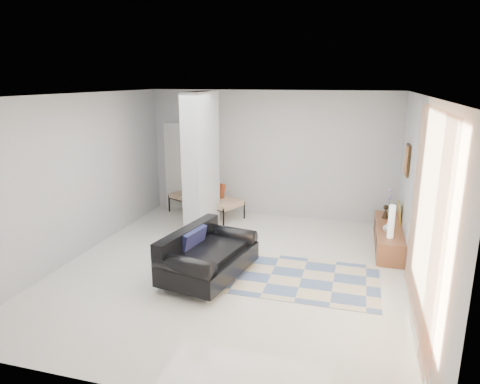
# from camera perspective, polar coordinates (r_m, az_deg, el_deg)

# --- Properties ---
(floor) EXTENTS (6.00, 6.00, 0.00)m
(floor) POSITION_cam_1_polar(r_m,az_deg,el_deg) (7.16, -1.09, -10.18)
(floor) COLOR silver
(floor) RESTS_ON ground
(ceiling) EXTENTS (6.00, 6.00, 0.00)m
(ceiling) POSITION_cam_1_polar(r_m,az_deg,el_deg) (6.49, -1.21, 12.82)
(ceiling) COLOR white
(ceiling) RESTS_ON wall_back
(wall_back) EXTENTS (6.00, 0.00, 6.00)m
(wall_back) POSITION_cam_1_polar(r_m,az_deg,el_deg) (9.54, 4.05, 4.99)
(wall_back) COLOR #B3B5B8
(wall_back) RESTS_ON ground
(wall_front) EXTENTS (6.00, 0.00, 6.00)m
(wall_front) POSITION_cam_1_polar(r_m,az_deg,el_deg) (4.06, -13.56, -9.27)
(wall_front) COLOR #B3B5B8
(wall_front) RESTS_ON ground
(wall_left) EXTENTS (0.00, 6.00, 6.00)m
(wall_left) POSITION_cam_1_polar(r_m,az_deg,el_deg) (7.91, -20.61, 2.01)
(wall_left) COLOR #B3B5B8
(wall_left) RESTS_ON ground
(wall_right) EXTENTS (0.00, 6.00, 6.00)m
(wall_right) POSITION_cam_1_polar(r_m,az_deg,el_deg) (6.48, 22.83, -0.90)
(wall_right) COLOR #B3B5B8
(wall_right) RESTS_ON ground
(partition_column) EXTENTS (0.35, 1.20, 2.80)m
(partition_column) POSITION_cam_1_polar(r_m,az_deg,el_deg) (8.52, -5.16, 3.76)
(partition_column) COLOR silver
(partition_column) RESTS_ON floor
(hallway_door) EXTENTS (0.85, 0.06, 2.04)m
(hallway_door) POSITION_cam_1_polar(r_m,az_deg,el_deg) (10.19, -7.70, 3.35)
(hallway_door) COLOR silver
(hallway_door) RESTS_ON floor
(curtain) EXTENTS (0.00, 2.55, 2.55)m
(curtain) POSITION_cam_1_polar(r_m,az_deg,el_deg) (5.36, 23.44, -3.55)
(curtain) COLOR orange
(curtain) RESTS_ON wall_right
(wall_art) EXTENTS (0.04, 0.45, 0.55)m
(wall_art) POSITION_cam_1_polar(r_m,az_deg,el_deg) (8.08, 21.42, 3.99)
(wall_art) COLOR #301E0D
(wall_art) RESTS_ON wall_right
(media_console) EXTENTS (0.45, 1.97, 0.80)m
(media_console) POSITION_cam_1_polar(r_m,az_deg,el_deg) (8.43, 19.14, -5.59)
(media_console) COLOR brown
(media_console) RESTS_ON floor
(loveseat) EXTENTS (1.25, 1.80, 0.76)m
(loveseat) POSITION_cam_1_polar(r_m,az_deg,el_deg) (6.77, -4.62, -8.49)
(loveseat) COLOR silver
(loveseat) RESTS_ON floor
(daybed) EXTENTS (1.88, 1.36, 0.77)m
(daybed) POSITION_cam_1_polar(r_m,az_deg,el_deg) (9.79, -4.62, -0.67)
(daybed) COLOR black
(daybed) RESTS_ON floor
(area_rug) EXTENTS (2.36, 1.58, 0.01)m
(area_rug) POSITION_cam_1_polar(r_m,az_deg,el_deg) (6.89, 8.22, -11.32)
(area_rug) COLOR beige
(area_rug) RESTS_ON floor
(cylinder_lamp) EXTENTS (0.11, 0.11, 0.58)m
(cylinder_lamp) POSITION_cam_1_polar(r_m,az_deg,el_deg) (7.70, 19.53, -3.73)
(cylinder_lamp) COLOR white
(cylinder_lamp) RESTS_ON media_console
(bronze_figurine) EXTENTS (0.14, 0.14, 0.26)m
(bronze_figurine) POSITION_cam_1_polar(r_m,az_deg,el_deg) (8.77, 18.83, -2.51)
(bronze_figurine) COLOR black
(bronze_figurine) RESTS_ON media_console
(vase) EXTENTS (0.17, 0.17, 0.17)m
(vase) POSITION_cam_1_polar(r_m,az_deg,el_deg) (8.04, 19.06, -4.43)
(vase) COLOR white
(vase) RESTS_ON media_console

